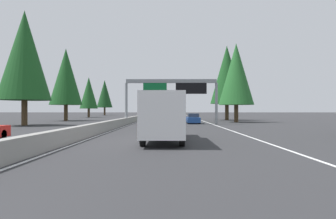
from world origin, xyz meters
TOP-DOWN VIEW (x-y plane):
  - ground_plane at (60.00, 0.00)m, footprint 320.00×320.00m
  - median_barrier at (80.00, 0.30)m, footprint 180.00×0.56m
  - shoulder_stripe_right at (70.00, -11.52)m, footprint 160.00×0.16m
  - shoulder_stripe_median at (70.00, -0.25)m, footprint 160.00×0.16m
  - sign_gantry_overhead at (36.52, -6.04)m, footprint 0.50×12.68m
  - box_truck_mid_right at (16.09, -5.33)m, footprint 8.50×2.40m
  - sedan_distant_b at (39.16, -9.04)m, footprint 4.40×1.80m
  - minivan_near_right at (56.57, -1.85)m, footprint 5.00×1.95m
  - pickup_mid_center at (78.47, -8.92)m, footprint 5.60×2.00m
  - sedan_far_left at (107.54, -1.65)m, footprint 4.40×1.80m
  - bus_near_center at (114.29, -5.62)m, footprint 11.50×2.55m
  - sedan_far_center at (101.55, -5.45)m, footprint 4.40×1.80m
  - box_truck_distant_a at (123.58, -8.84)m, footprint 8.50×2.40m
  - conifer_right_near at (43.35, -16.30)m, footprint 5.58×5.58m
  - conifer_right_mid at (52.53, -16.64)m, footprint 6.35×6.35m
  - conifer_left_foreground at (33.62, 12.76)m, footprint 6.42×6.42m
  - conifer_left_near at (48.90, 13.23)m, footprint 5.77×5.77m
  - conifer_left_mid at (71.95, 15.83)m, footprint 4.66×4.66m
  - conifer_left_far at (102.55, 18.86)m, footprint 5.75×5.75m

SIDE VIEW (x-z plane):
  - ground_plane at x=60.00m, z-range 0.00..0.00m
  - shoulder_stripe_right at x=70.00m, z-range 0.00..0.01m
  - shoulder_stripe_median at x=70.00m, z-range 0.00..0.01m
  - median_barrier at x=80.00m, z-range 0.00..0.90m
  - sedan_distant_b at x=39.16m, z-range -0.05..1.42m
  - sedan_far_left at x=107.54m, z-range -0.05..1.42m
  - sedan_far_center at x=101.55m, z-range -0.05..1.42m
  - pickup_mid_center at x=78.47m, z-range -0.02..1.84m
  - minivan_near_right at x=56.57m, z-range 0.11..1.80m
  - box_truck_mid_right at x=16.09m, z-range 0.14..3.09m
  - box_truck_distant_a at x=123.58m, z-range 0.14..3.09m
  - bus_near_center at x=114.29m, z-range 0.17..3.27m
  - sign_gantry_overhead at x=36.52m, z-range 1.82..7.97m
  - conifer_left_mid at x=71.95m, z-range 1.14..11.74m
  - conifer_right_near at x=43.35m, z-range 1.37..14.06m
  - conifer_left_far at x=102.55m, z-range 1.41..14.48m
  - conifer_left_near at x=48.90m, z-range 1.42..14.53m
  - conifer_right_mid at x=52.53m, z-range 1.56..15.98m
  - conifer_left_foreground at x=33.62m, z-range 1.58..16.17m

